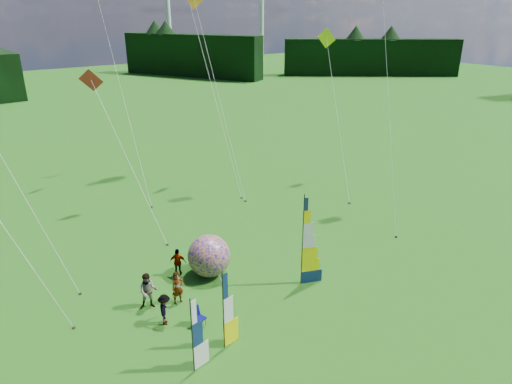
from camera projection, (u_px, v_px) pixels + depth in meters
ground at (326, 323)px, 21.01m from camera, size 220.00×220.00×0.00m
treeline_ring at (331, 247)px, 19.53m from camera, size 210.00×210.00×8.00m
turbine_left at (262, 4)px, 125.01m from camera, size 8.00×1.20×30.00m
turbine_right at (168, 3)px, 116.16m from camera, size 8.00×1.20×30.00m
feather_banner_main at (303, 243)px, 23.14m from camera, size 1.27×0.59×4.91m
side_banner_left at (223, 312)px, 18.85m from camera, size 1.01×0.21×3.62m
side_banner_far at (192, 337)px, 17.65m from camera, size 0.98×0.26×3.31m
bol_inflatable at (209, 256)px, 24.50m from camera, size 2.55×2.55×2.31m
spectator_a at (178, 288)px, 22.23m from camera, size 0.63×0.43×1.68m
spectator_b at (148, 291)px, 21.81m from camera, size 1.01×0.80×1.86m
spectator_c at (165, 309)px, 20.74m from camera, size 0.79×1.04×1.52m
spectator_d at (178, 262)px, 24.60m from camera, size 0.94×0.87×1.56m
camp_chair at (199, 317)px, 20.68m from camera, size 0.67×0.67×0.94m
kite_whale at (199, 29)px, 35.39m from camera, size 7.79×16.04×24.13m
kite_parafoil at (390, 92)px, 29.00m from camera, size 9.89×11.19×17.16m
small_kite_red at (126, 149)px, 29.16m from camera, size 5.81×11.78×10.33m
small_kite_orange at (219, 90)px, 34.41m from camera, size 4.86×10.52×15.61m
small_kite_yellow at (338, 110)px, 34.92m from camera, size 8.46×10.49×12.70m
small_kite_green at (112, 50)px, 33.52m from camera, size 6.72×13.54×21.43m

